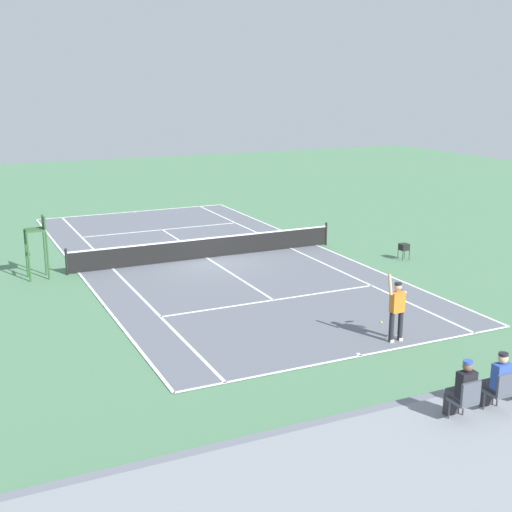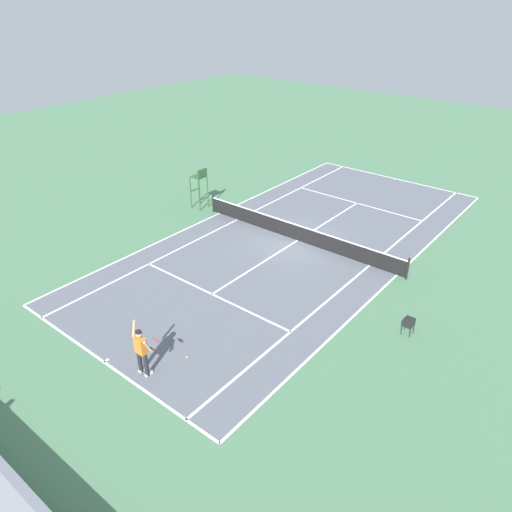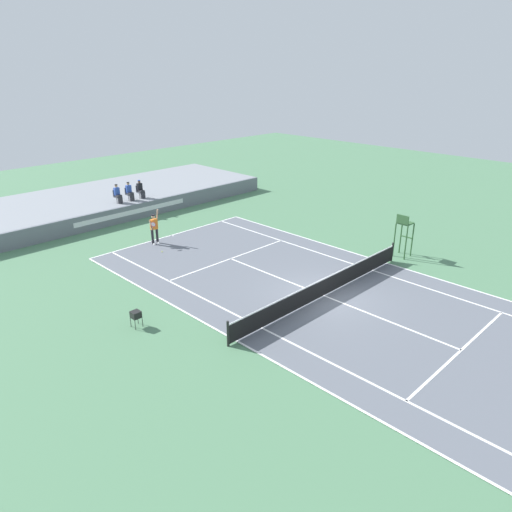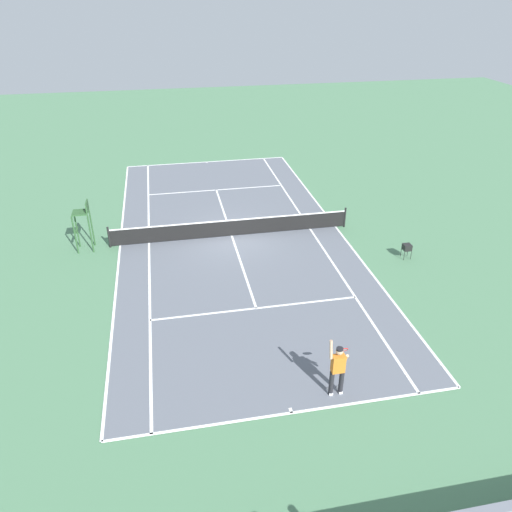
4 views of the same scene
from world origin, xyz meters
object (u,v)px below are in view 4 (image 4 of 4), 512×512
at_px(tennis_player, 338,369).
at_px(umpire_chair, 83,220).
at_px(ball_hopper, 407,247).
at_px(tennis_ball, 336,360).

bearing_deg(tennis_player, umpire_chair, -53.10).
relative_size(tennis_player, ball_hopper, 2.98).
bearing_deg(tennis_player, ball_hopper, -128.41).
xyz_separation_m(tennis_player, tennis_ball, (-0.53, -1.45, -0.96)).
bearing_deg(umpire_chair, tennis_ball, 132.44).
relative_size(tennis_ball, ball_hopper, 0.10).
bearing_deg(umpire_chair, ball_hopper, 165.70).
height_order(tennis_player, tennis_ball, tennis_player).
xyz_separation_m(tennis_player, ball_hopper, (-6.05, -7.63, -0.42)).
height_order(tennis_player, ball_hopper, tennis_player).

